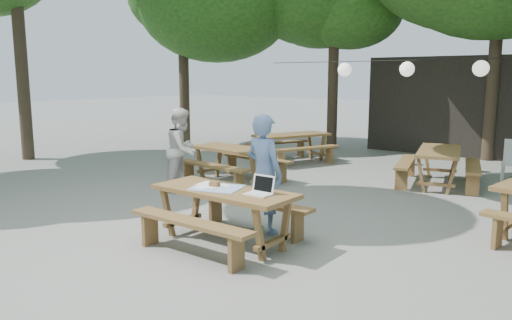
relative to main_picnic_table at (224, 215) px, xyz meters
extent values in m
plane|color=slate|center=(0.13, 0.51, -0.39)|extent=(80.00, 80.00, 0.00)
cube|color=black|center=(0.63, 11.01, 1.01)|extent=(6.00, 3.00, 2.80)
cube|color=brown|center=(0.00, 0.00, 0.33)|extent=(2.00, 0.80, 0.06)
cube|color=brown|center=(0.00, -0.65, 0.06)|extent=(1.90, 0.28, 0.05)
cube|color=brown|center=(0.00, 0.65, 0.06)|extent=(1.90, 0.28, 0.05)
cube|color=brown|center=(0.00, 0.00, -0.04)|extent=(1.70, 0.70, 0.69)
cube|color=brown|center=(-2.39, 3.09, 0.33)|extent=(2.06, 0.97, 0.06)
cube|color=brown|center=(-2.45, 2.45, 0.06)|extent=(1.92, 0.44, 0.05)
cube|color=brown|center=(-2.34, 3.74, 0.06)|extent=(1.92, 0.44, 0.05)
cube|color=brown|center=(-2.39, 3.09, -0.04)|extent=(1.75, 0.84, 0.69)
cube|color=brown|center=(-2.87, 5.97, 0.33)|extent=(1.50, 2.15, 0.06)
cube|color=brown|center=(-2.27, 5.73, 0.06)|extent=(0.98, 1.86, 0.05)
cube|color=brown|center=(-3.48, 6.22, 0.06)|extent=(0.98, 1.86, 0.05)
cube|color=brown|center=(-2.87, 5.97, -0.04)|extent=(1.29, 1.84, 0.69)
cube|color=brown|center=(1.10, 5.45, 0.33)|extent=(1.29, 2.14, 0.06)
cube|color=brown|center=(1.73, 5.62, 0.06)|extent=(0.76, 1.91, 0.05)
cube|color=brown|center=(0.48, 5.28, 0.06)|extent=(0.76, 1.91, 0.05)
cube|color=brown|center=(1.10, 5.45, -0.04)|extent=(1.11, 1.82, 0.69)
imported|color=#6686BA|center=(0.11, 0.75, 0.47)|extent=(0.67, 0.47, 1.72)
imported|color=white|center=(-2.78, 1.93, 0.43)|extent=(0.85, 0.95, 1.63)
cube|color=silver|center=(2.26, 6.73, -0.20)|extent=(0.46, 0.46, 0.38)
cube|color=white|center=(0.56, 0.01, 0.37)|extent=(0.33, 0.23, 0.02)
cube|color=white|center=(0.56, 0.13, 0.49)|extent=(0.33, 0.06, 0.23)
cube|color=black|center=(0.56, 0.12, 0.49)|extent=(0.28, 0.04, 0.19)
cube|color=#3666B9|center=(-0.12, 0.00, 0.37)|extent=(0.78, 0.72, 0.01)
cube|color=white|center=(-0.30, -0.05, 0.37)|extent=(0.24, 0.32, 0.00)
cube|color=white|center=(-0.16, 0.05, 0.37)|extent=(0.30, 0.35, 0.00)
cube|color=white|center=(-0.39, 0.08, 0.38)|extent=(0.26, 0.33, 0.00)
cube|color=brown|center=(-0.18, 0.02, 0.41)|extent=(0.15, 0.12, 0.06)
cylinder|color=black|center=(0.63, 6.51, 2.21)|extent=(9.00, 0.02, 0.02)
sphere|color=white|center=(-1.67, 6.51, 2.01)|extent=(0.34, 0.34, 0.34)
sphere|color=white|center=(-0.07, 6.51, 2.01)|extent=(0.34, 0.34, 0.34)
sphere|color=white|center=(1.53, 6.51, 2.01)|extent=(0.34, 0.34, 0.34)
cylinder|color=#2D2319|center=(-8.87, 2.01, 2.33)|extent=(0.32, 0.32, 5.43)
cylinder|color=#2D2319|center=(-7.37, 6.51, 2.00)|extent=(0.32, 0.32, 4.77)
cylinder|color=#2D2319|center=(-3.37, 9.01, 1.86)|extent=(0.32, 0.32, 4.50)
cylinder|color=#2D2319|center=(1.13, 9.51, 2.31)|extent=(0.32, 0.32, 5.40)
camera|label=1|loc=(4.28, -4.87, 1.84)|focal=35.00mm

